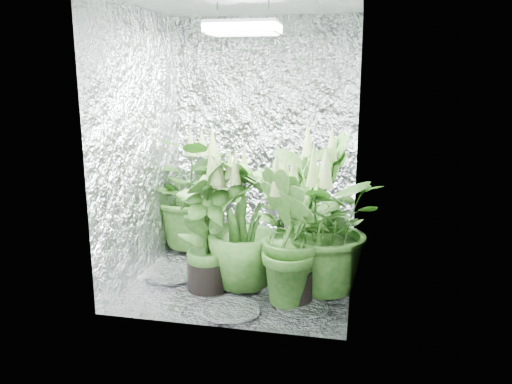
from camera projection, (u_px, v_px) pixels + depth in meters
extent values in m
plane|color=silver|center=(244.00, 277.00, 3.83)|extent=(1.60, 1.60, 0.00)
cube|color=silver|center=(265.00, 135.00, 4.37)|extent=(1.60, 0.02, 2.00)
cube|color=silver|center=(211.00, 166.00, 2.84)|extent=(1.60, 0.02, 2.00)
cube|color=silver|center=(141.00, 144.00, 3.76)|extent=(0.02, 1.60, 2.00)
cube|color=silver|center=(356.00, 151.00, 3.44)|extent=(0.02, 1.60, 2.00)
cube|color=silver|center=(243.00, 1.00, 3.38)|extent=(1.60, 1.60, 0.01)
cube|color=gray|center=(243.00, 27.00, 3.42)|extent=(0.50, 0.30, 0.08)
cube|color=white|center=(243.00, 34.00, 3.43)|extent=(0.46, 0.26, 0.01)
cylinder|color=black|center=(217.00, 12.00, 3.43)|extent=(0.01, 0.01, 0.13)
cylinder|color=black|center=(269.00, 10.00, 3.36)|extent=(0.01, 0.01, 0.13)
cylinder|color=black|center=(196.00, 234.00, 4.42)|extent=(0.32, 0.32, 0.28)
cylinder|color=#422816|center=(196.00, 220.00, 4.40)|extent=(0.29, 0.29, 0.03)
imported|color=#11460F|center=(195.00, 191.00, 4.34)|extent=(1.17, 1.17, 0.99)
cone|color=#73944B|center=(193.00, 142.00, 4.24)|extent=(0.10, 0.10, 0.28)
cylinder|color=black|center=(280.00, 251.00, 4.03)|extent=(0.27, 0.27, 0.24)
cylinder|color=#422816|center=(280.00, 239.00, 4.01)|extent=(0.25, 0.25, 0.03)
imported|color=#11460F|center=(280.00, 212.00, 3.96)|extent=(0.58, 0.58, 0.85)
cone|color=#73944B|center=(281.00, 166.00, 3.88)|extent=(0.09, 0.09, 0.24)
cylinder|color=black|center=(317.00, 253.00, 3.96)|extent=(0.29, 0.29, 0.26)
cylinder|color=#422816|center=(317.00, 239.00, 3.94)|extent=(0.27, 0.27, 0.03)
imported|color=#11460F|center=(318.00, 201.00, 3.87)|extent=(0.72, 0.72, 1.06)
cone|color=#73944B|center=(320.00, 141.00, 3.76)|extent=(0.09, 0.09, 0.26)
cylinder|color=black|center=(242.00, 273.00, 3.62)|extent=(0.25, 0.25, 0.22)
cylinder|color=#422816|center=(242.00, 260.00, 3.60)|extent=(0.23, 0.23, 0.03)
imported|color=#11460F|center=(242.00, 221.00, 3.54)|extent=(0.75, 0.75, 0.94)
cone|color=#73944B|center=(242.00, 163.00, 3.44)|extent=(0.08, 0.08, 0.22)
cylinder|color=black|center=(317.00, 277.00, 3.50)|extent=(0.29, 0.29, 0.26)
cylinder|color=#422816|center=(318.00, 262.00, 3.47)|extent=(0.26, 0.26, 0.03)
imported|color=#11460F|center=(319.00, 224.00, 3.41)|extent=(0.90, 0.90, 0.96)
cone|color=#73944B|center=(321.00, 164.00, 3.32)|extent=(0.09, 0.09, 0.26)
cylinder|color=black|center=(208.00, 271.00, 3.59)|extent=(0.30, 0.30, 0.27)
cylinder|color=#422816|center=(208.00, 255.00, 3.56)|extent=(0.28, 0.28, 0.03)
imported|color=#11460F|center=(207.00, 223.00, 3.51)|extent=(0.61, 0.61, 0.92)
cone|color=#73944B|center=(206.00, 168.00, 3.42)|extent=(0.10, 0.10, 0.27)
cylinder|color=black|center=(292.00, 287.00, 3.34)|extent=(0.28, 0.28, 0.25)
cylinder|color=#422816|center=(292.00, 272.00, 3.31)|extent=(0.25, 0.25, 0.03)
imported|color=#11460F|center=(292.00, 234.00, 3.26)|extent=(0.64, 0.64, 0.93)
cone|color=#73944B|center=(294.00, 173.00, 3.16)|extent=(0.09, 0.09, 0.25)
cylinder|color=black|center=(328.00, 257.00, 4.12)|extent=(0.16, 0.16, 0.09)
cylinder|color=black|center=(329.00, 236.00, 4.08)|extent=(0.14, 0.14, 0.11)
cylinder|color=#4C4C51|center=(321.00, 235.00, 4.11)|extent=(0.11, 0.33, 0.34)
torus|color=#4C4C51|center=(321.00, 235.00, 4.11)|extent=(0.11, 0.34, 0.35)
cube|color=white|center=(300.00, 265.00, 3.26)|extent=(0.05, 0.05, 0.08)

